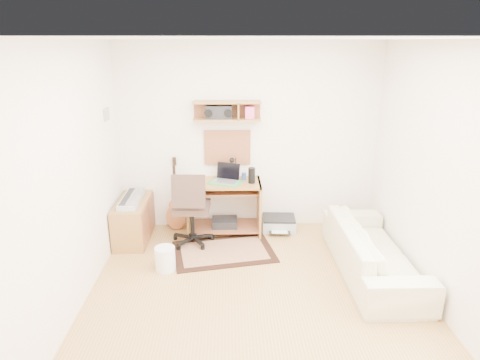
{
  "coord_description": "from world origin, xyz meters",
  "views": [
    {
      "loc": [
        -0.28,
        -3.72,
        2.58
      ],
      "look_at": [
        -0.15,
        1.05,
        1.0
      ],
      "focal_mm": 31.48,
      "sensor_mm": 36.0,
      "label": 1
    }
  ],
  "objects_px": {
    "desk": "(224,207)",
    "task_chair": "(192,207)",
    "printer": "(279,224)",
    "cabinet": "(134,220)",
    "sofa": "(374,243)"
  },
  "relations": [
    {
      "from": "desk",
      "to": "task_chair",
      "type": "height_order",
      "value": "task_chair"
    },
    {
      "from": "desk",
      "to": "printer",
      "type": "height_order",
      "value": "desk"
    },
    {
      "from": "task_chair",
      "to": "desk",
      "type": "bearing_deg",
      "value": 40.07
    },
    {
      "from": "desk",
      "to": "task_chair",
      "type": "distance_m",
      "value": 0.55
    },
    {
      "from": "cabinet",
      "to": "desk",
      "type": "bearing_deg",
      "value": 8.09
    },
    {
      "from": "cabinet",
      "to": "sofa",
      "type": "height_order",
      "value": "sofa"
    },
    {
      "from": "printer",
      "to": "sofa",
      "type": "xyz_separation_m",
      "value": [
        0.95,
        -1.2,
        0.29
      ]
    },
    {
      "from": "task_chair",
      "to": "cabinet",
      "type": "height_order",
      "value": "task_chair"
    },
    {
      "from": "cabinet",
      "to": "sofa",
      "type": "xyz_separation_m",
      "value": [
        2.96,
        -0.95,
        0.1
      ]
    },
    {
      "from": "cabinet",
      "to": "printer",
      "type": "distance_m",
      "value": 2.03
    },
    {
      "from": "sofa",
      "to": "task_chair",
      "type": "bearing_deg",
      "value": 69.59
    },
    {
      "from": "printer",
      "to": "sofa",
      "type": "relative_size",
      "value": 0.25
    },
    {
      "from": "task_chair",
      "to": "sofa",
      "type": "relative_size",
      "value": 0.54
    },
    {
      "from": "task_chair",
      "to": "cabinet",
      "type": "relative_size",
      "value": 1.15
    },
    {
      "from": "cabinet",
      "to": "printer",
      "type": "height_order",
      "value": "cabinet"
    }
  ]
}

